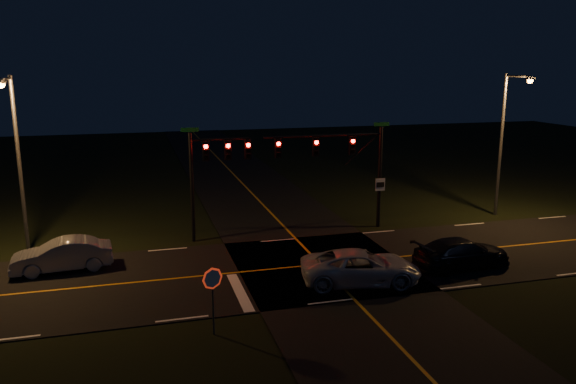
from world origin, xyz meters
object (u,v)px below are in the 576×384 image
object	(u,v)px
streetlight_ne	(505,133)
pickup_white	(361,268)
streetlight_nw	(17,151)
signal_mast_nw	(212,164)
suv_dark	(462,254)
sedan_silver	(62,256)
signal_mast_ne	(343,157)
stop_sign	(213,287)

from	to	relation	value
streetlight_ne	pickup_white	distance (m)	16.17
streetlight_nw	signal_mast_nw	world-z (taller)	streetlight_nw
pickup_white	suv_dark	xyz separation A→B (m)	(5.44, 0.61, -0.03)
sedan_silver	signal_mast_ne	bearing A→B (deg)	95.76
signal_mast_ne	stop_sign	world-z (taller)	signal_mast_ne
signal_mast_nw	sedan_silver	bearing A→B (deg)	-158.21
pickup_white	signal_mast_ne	bearing A→B (deg)	-4.35
streetlight_nw	sedan_silver	xyz separation A→B (m)	(2.06, -3.17, -4.60)
signal_mast_ne	pickup_white	xyz separation A→B (m)	(-2.19, -8.21, -3.62)
signal_mast_ne	signal_mast_nw	distance (m)	7.52
streetlight_ne	stop_sign	bearing A→B (deg)	-150.16
suv_dark	sedan_silver	xyz separation A→B (m)	(-18.33, 4.57, 0.04)
signal_mast_nw	stop_sign	xyz separation A→B (m)	(-1.61, -11.33, -2.42)
pickup_white	streetlight_nw	bearing A→B (deg)	71.38
streetlight_ne	signal_mast_ne	size ratio (longest dim) A/B	1.20
suv_dark	streetlight_nw	bearing A→B (deg)	64.24
stop_sign	suv_dark	size ratio (longest dim) A/B	0.51
streetlight_nw	signal_mast_ne	xyz separation A→B (m)	(17.14, -0.15, -0.99)
streetlight_ne	sedan_silver	xyz separation A→B (m)	(-25.94, -3.17, -4.60)
streetlight_nw	signal_mast_nw	xyz separation A→B (m)	(9.61, -0.14, -1.09)
sedan_silver	stop_sign	bearing A→B (deg)	30.01
streetlight_nw	pickup_white	size ratio (longest dim) A/B	1.60
stop_sign	sedan_silver	distance (m)	10.27
pickup_white	sedan_silver	bearing A→B (deg)	78.65
streetlight_nw	streetlight_ne	bearing A→B (deg)	0.00
stop_sign	suv_dark	distance (m)	12.99
stop_sign	suv_dark	xyz separation A→B (m)	(12.39, 3.73, -1.14)
streetlight_ne	signal_mast_nw	distance (m)	18.42
suv_dark	sedan_silver	size ratio (longest dim) A/B	1.07
streetlight_nw	signal_mast_nw	distance (m)	9.68
signal_mast_nw	suv_dark	size ratio (longest dim) A/B	1.26
signal_mast_ne	stop_sign	distance (m)	14.77
streetlight_nw	signal_mast_nw	bearing A→B (deg)	-0.86
sedan_silver	signal_mast_nw	bearing A→B (deg)	106.23
stop_sign	sedan_silver	size ratio (longest dim) A/B	0.55
streetlight_ne	pickup_white	bearing A→B (deg)	-147.38
stop_sign	signal_mast_ne	bearing A→B (deg)	51.10
streetlight_ne	suv_dark	world-z (taller)	streetlight_ne
streetlight_ne	stop_sign	distance (m)	23.32
pickup_white	sedan_silver	distance (m)	13.89
streetlight_nw	signal_mast_ne	size ratio (longest dim) A/B	1.20
signal_mast_ne	sedan_silver	size ratio (longest dim) A/B	1.61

